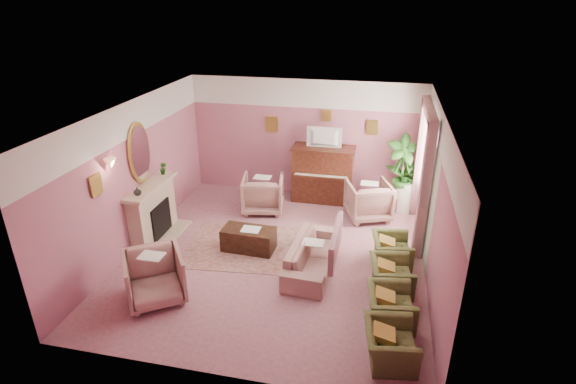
% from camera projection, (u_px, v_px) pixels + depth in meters
% --- Properties ---
extents(floor, '(5.50, 6.00, 0.01)m').
position_uv_depth(floor, '(276.00, 255.00, 8.57)').
color(floor, '#9C626F').
rests_on(floor, ground).
extents(ceiling, '(5.50, 6.00, 0.01)m').
position_uv_depth(ceiling, '(274.00, 111.00, 7.42)').
color(ceiling, white).
rests_on(ceiling, wall_back).
extents(wall_back, '(5.50, 0.02, 2.80)m').
position_uv_depth(wall_back, '(305.00, 139.00, 10.67)').
color(wall_back, '#885672').
rests_on(wall_back, floor).
extents(wall_front, '(5.50, 0.02, 2.80)m').
position_uv_depth(wall_front, '(215.00, 288.00, 5.32)').
color(wall_front, '#885672').
rests_on(wall_front, floor).
extents(wall_left, '(0.02, 6.00, 2.80)m').
position_uv_depth(wall_left, '(135.00, 176.00, 8.53)').
color(wall_left, '#885672').
rests_on(wall_left, floor).
extents(wall_right, '(0.02, 6.00, 2.80)m').
position_uv_depth(wall_right, '(435.00, 202.00, 7.46)').
color(wall_right, '#885672').
rests_on(wall_right, floor).
extents(picture_rail_band, '(5.50, 0.01, 0.65)m').
position_uv_depth(picture_rail_band, '(306.00, 94.00, 10.22)').
color(picture_rail_band, white).
rests_on(picture_rail_band, wall_back).
extents(stripe_panel, '(0.01, 3.00, 2.15)m').
position_uv_depth(stripe_panel, '(427.00, 189.00, 8.76)').
color(stripe_panel, '#B0B69E').
rests_on(stripe_panel, wall_right).
extents(fireplace_surround, '(0.30, 1.40, 1.10)m').
position_uv_depth(fireplace_surround, '(153.00, 212.00, 9.03)').
color(fireplace_surround, tan).
rests_on(fireplace_surround, floor).
extents(fireplace_inset, '(0.18, 0.72, 0.68)m').
position_uv_depth(fireplace_inset, '(158.00, 219.00, 9.07)').
color(fireplace_inset, black).
rests_on(fireplace_inset, floor).
extents(fire_ember, '(0.06, 0.54, 0.10)m').
position_uv_depth(fire_ember, '(161.00, 227.00, 9.13)').
color(fire_ember, '#E84329').
rests_on(fire_ember, floor).
extents(mantel_shelf, '(0.40, 1.55, 0.07)m').
position_uv_depth(mantel_shelf, '(151.00, 186.00, 8.79)').
color(mantel_shelf, tan).
rests_on(mantel_shelf, fireplace_surround).
extents(hearth, '(0.55, 1.50, 0.02)m').
position_uv_depth(hearth, '(165.00, 236.00, 9.21)').
color(hearth, tan).
rests_on(hearth, floor).
extents(mirror_frame, '(0.04, 0.72, 1.20)m').
position_uv_depth(mirror_frame, '(139.00, 153.00, 8.54)').
color(mirror_frame, '#B69E42').
rests_on(mirror_frame, wall_left).
extents(mirror_glass, '(0.01, 0.60, 1.06)m').
position_uv_depth(mirror_glass, '(141.00, 153.00, 8.53)').
color(mirror_glass, white).
rests_on(mirror_glass, wall_left).
extents(sconce_shade, '(0.20, 0.20, 0.16)m').
position_uv_depth(sconce_shade, '(110.00, 163.00, 7.51)').
color(sconce_shade, '#F1A573').
rests_on(sconce_shade, wall_left).
extents(piano, '(1.40, 0.60, 1.30)m').
position_uv_depth(piano, '(323.00, 175.00, 10.60)').
color(piano, '#421C11').
rests_on(piano, floor).
extents(piano_keyshelf, '(1.30, 0.12, 0.06)m').
position_uv_depth(piano_keyshelf, '(321.00, 177.00, 10.26)').
color(piano_keyshelf, '#421C11').
rests_on(piano_keyshelf, piano).
extents(piano_keys, '(1.20, 0.08, 0.02)m').
position_uv_depth(piano_keys, '(321.00, 176.00, 10.24)').
color(piano_keys, beige).
rests_on(piano_keys, piano).
extents(piano_top, '(1.45, 0.65, 0.04)m').
position_uv_depth(piano_top, '(324.00, 148.00, 10.33)').
color(piano_top, '#421C11').
rests_on(piano_top, piano).
extents(television, '(0.80, 0.12, 0.48)m').
position_uv_depth(television, '(324.00, 137.00, 10.16)').
color(television, black).
rests_on(television, piano).
extents(print_back_left, '(0.30, 0.03, 0.38)m').
position_uv_depth(print_back_left, '(272.00, 124.00, 10.66)').
color(print_back_left, '#B69E42').
rests_on(print_back_left, wall_back).
extents(print_back_right, '(0.26, 0.03, 0.34)m').
position_uv_depth(print_back_right, '(372.00, 128.00, 10.18)').
color(print_back_right, '#B69E42').
rests_on(print_back_right, wall_back).
extents(print_back_mid, '(0.22, 0.03, 0.26)m').
position_uv_depth(print_back_mid, '(326.00, 116.00, 10.29)').
color(print_back_mid, '#B69E42').
rests_on(print_back_mid, wall_back).
extents(print_left_wall, '(0.03, 0.28, 0.36)m').
position_uv_depth(print_left_wall, '(96.00, 185.00, 7.32)').
color(print_left_wall, '#B69E42').
rests_on(print_left_wall, wall_left).
extents(window_blind, '(0.03, 1.40, 1.80)m').
position_uv_depth(window_blind, '(428.00, 155.00, 8.73)').
color(window_blind, silver).
rests_on(window_blind, wall_right).
extents(curtain_left, '(0.16, 0.34, 2.60)m').
position_uv_depth(curtain_left, '(424.00, 192.00, 8.09)').
color(curtain_left, '#955D67').
rests_on(curtain_left, floor).
extents(curtain_right, '(0.16, 0.34, 2.60)m').
position_uv_depth(curtain_right, '(419.00, 158.00, 9.73)').
color(curtain_right, '#955D67').
rests_on(curtain_right, floor).
extents(pelmet, '(0.16, 2.20, 0.16)m').
position_uv_depth(pelmet, '(430.00, 111.00, 8.39)').
color(pelmet, '#955D67').
rests_on(pelmet, wall_right).
extents(mantel_plant, '(0.16, 0.16, 0.28)m').
position_uv_depth(mantel_plant, '(163.00, 168.00, 9.21)').
color(mantel_plant, '#205218').
rests_on(mantel_plant, mantel_shelf).
extents(mantel_vase, '(0.16, 0.16, 0.16)m').
position_uv_depth(mantel_vase, '(137.00, 191.00, 8.29)').
color(mantel_vase, white).
rests_on(mantel_vase, mantel_shelf).
extents(area_rug, '(2.66, 2.03, 0.01)m').
position_uv_depth(area_rug, '(251.00, 247.00, 8.84)').
color(area_rug, '#91605A').
rests_on(area_rug, floor).
extents(coffee_table, '(1.02, 0.55, 0.45)m').
position_uv_depth(coffee_table, '(249.00, 239.00, 8.68)').
color(coffee_table, black).
rests_on(coffee_table, floor).
extents(table_paper, '(0.35, 0.28, 0.01)m').
position_uv_depth(table_paper, '(251.00, 229.00, 8.57)').
color(table_paper, silver).
rests_on(table_paper, coffee_table).
extents(sofa, '(0.62, 1.87, 0.75)m').
position_uv_depth(sofa, '(313.00, 250.00, 8.03)').
color(sofa, tan).
rests_on(sofa, floor).
extents(sofa_throw, '(0.09, 1.41, 0.52)m').
position_uv_depth(sofa_throw, '(336.00, 242.00, 7.86)').
color(sofa_throw, '#955D67').
rests_on(sofa_throw, sofa).
extents(floral_armchair_left, '(0.89, 0.89, 0.92)m').
position_uv_depth(floral_armchair_left, '(263.00, 192.00, 10.14)').
color(floral_armchair_left, tan).
rests_on(floral_armchair_left, floor).
extents(floral_armchair_right, '(0.89, 0.89, 0.92)m').
position_uv_depth(floral_armchair_right, '(368.00, 198.00, 9.82)').
color(floral_armchair_right, tan).
rests_on(floral_armchair_right, floor).
extents(floral_armchair_front, '(0.89, 0.89, 0.92)m').
position_uv_depth(floral_armchair_front, '(154.00, 275.00, 7.18)').
color(floral_armchair_front, tan).
rests_on(floral_armchair_front, floor).
extents(olive_chair_a, '(0.56, 0.80, 0.69)m').
position_uv_depth(olive_chair_a, '(390.00, 339.00, 6.02)').
color(olive_chair_a, '#51582B').
rests_on(olive_chair_a, floor).
extents(olive_chair_b, '(0.56, 0.80, 0.69)m').
position_uv_depth(olive_chair_b, '(391.00, 302.00, 6.75)').
color(olive_chair_b, '#51582B').
rests_on(olive_chair_b, floor).
extents(olive_chair_c, '(0.56, 0.80, 0.69)m').
position_uv_depth(olive_chair_c, '(391.00, 271.00, 7.48)').
color(olive_chair_c, '#51582B').
rests_on(olive_chair_c, floor).
extents(olive_chair_d, '(0.56, 0.80, 0.69)m').
position_uv_depth(olive_chair_d, '(392.00, 246.00, 8.21)').
color(olive_chair_d, '#51582B').
rests_on(olive_chair_d, floor).
extents(side_table, '(0.52, 0.52, 0.70)m').
position_uv_depth(side_table, '(404.00, 195.00, 10.24)').
color(side_table, white).
rests_on(side_table, floor).
extents(side_plant_big, '(0.30, 0.30, 0.34)m').
position_uv_depth(side_plant_big, '(406.00, 174.00, 10.02)').
color(side_plant_big, '#205218').
rests_on(side_plant_big, side_table).
extents(side_plant_small, '(0.16, 0.16, 0.28)m').
position_uv_depth(side_plant_small, '(412.00, 178.00, 9.92)').
color(side_plant_small, '#205218').
rests_on(side_plant_small, side_table).
extents(palm_pot, '(0.34, 0.34, 0.34)m').
position_uv_depth(palm_pot, '(398.00, 203.00, 10.28)').
color(palm_pot, brown).
rests_on(palm_pot, floor).
extents(palm_plant, '(0.76, 0.76, 1.44)m').
position_uv_depth(palm_plant, '(403.00, 167.00, 9.91)').
color(palm_plant, '#205218').
rests_on(palm_plant, palm_pot).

